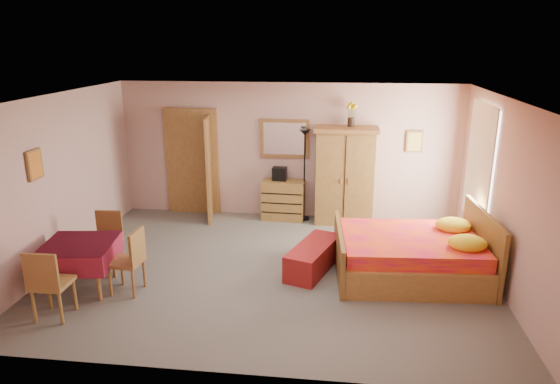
# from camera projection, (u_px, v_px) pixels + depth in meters

# --- Properties ---
(floor) EXTENTS (6.50, 6.50, 0.00)m
(floor) POSITION_uv_depth(u_px,v_px,m) (271.00, 269.00, 7.60)
(floor) COLOR slate
(floor) RESTS_ON ground
(ceiling) EXTENTS (6.50, 6.50, 0.00)m
(ceiling) POSITION_uv_depth(u_px,v_px,m) (270.00, 97.00, 6.84)
(ceiling) COLOR brown
(ceiling) RESTS_ON wall_back
(wall_back) EXTENTS (6.50, 0.10, 2.60)m
(wall_back) POSITION_uv_depth(u_px,v_px,m) (288.00, 151.00, 9.59)
(wall_back) COLOR tan
(wall_back) RESTS_ON floor
(wall_front) EXTENTS (6.50, 0.10, 2.60)m
(wall_front) POSITION_uv_depth(u_px,v_px,m) (236.00, 261.00, 4.85)
(wall_front) COLOR tan
(wall_front) RESTS_ON floor
(wall_left) EXTENTS (0.10, 5.00, 2.60)m
(wall_left) POSITION_uv_depth(u_px,v_px,m) (59.00, 181.00, 7.59)
(wall_left) COLOR tan
(wall_left) RESTS_ON floor
(wall_right) EXTENTS (0.10, 5.00, 2.60)m
(wall_right) POSITION_uv_depth(u_px,v_px,m) (505.00, 196.00, 6.85)
(wall_right) COLOR tan
(wall_right) RESTS_ON floor
(doorway) EXTENTS (1.06, 0.12, 2.15)m
(doorway) POSITION_uv_depth(u_px,v_px,m) (193.00, 163.00, 9.86)
(doorway) COLOR #9E6B35
(doorway) RESTS_ON floor
(window) EXTENTS (0.08, 1.40, 1.95)m
(window) POSITION_uv_depth(u_px,v_px,m) (480.00, 164.00, 7.95)
(window) COLOR white
(window) RESTS_ON wall_right
(picture_left) EXTENTS (0.04, 0.32, 0.42)m
(picture_left) POSITION_uv_depth(u_px,v_px,m) (34.00, 165.00, 6.90)
(picture_left) COLOR orange
(picture_left) RESTS_ON wall_left
(picture_back) EXTENTS (0.30, 0.04, 0.40)m
(picture_back) POSITION_uv_depth(u_px,v_px,m) (414.00, 141.00, 9.23)
(picture_back) COLOR #D8BF59
(picture_back) RESTS_ON wall_back
(chest_of_drawers) EXTENTS (0.83, 0.44, 0.77)m
(chest_of_drawers) POSITION_uv_depth(u_px,v_px,m) (283.00, 200.00, 9.65)
(chest_of_drawers) COLOR olive
(chest_of_drawers) RESTS_ON floor
(wall_mirror) EXTENTS (0.94, 0.07, 0.74)m
(wall_mirror) POSITION_uv_depth(u_px,v_px,m) (285.00, 138.00, 9.51)
(wall_mirror) COLOR white
(wall_mirror) RESTS_ON wall_back
(stereo) EXTENTS (0.28, 0.21, 0.25)m
(stereo) POSITION_uv_depth(u_px,v_px,m) (280.00, 174.00, 9.55)
(stereo) COLOR black
(stereo) RESTS_ON chest_of_drawers
(floor_lamp) EXTENTS (0.24, 0.24, 1.76)m
(floor_lamp) POSITION_uv_depth(u_px,v_px,m) (304.00, 175.00, 9.48)
(floor_lamp) COLOR black
(floor_lamp) RESTS_ON floor
(wardrobe) EXTENTS (1.17, 0.60, 1.83)m
(wardrobe) POSITION_uv_depth(u_px,v_px,m) (345.00, 176.00, 9.31)
(wardrobe) COLOR olive
(wardrobe) RESTS_ON floor
(sunflower_vase) EXTENTS (0.19, 0.19, 0.44)m
(sunflower_vase) POSITION_uv_depth(u_px,v_px,m) (351.00, 114.00, 9.07)
(sunflower_vase) COLOR yellow
(sunflower_vase) RESTS_ON wardrobe
(bed) EXTENTS (2.27, 1.84, 1.00)m
(bed) POSITION_uv_depth(u_px,v_px,m) (410.00, 244.00, 7.29)
(bed) COLOR #DF1543
(bed) RESTS_ON floor
(bench) EXTENTS (0.84, 1.31, 0.41)m
(bench) POSITION_uv_depth(u_px,v_px,m) (313.00, 257.00, 7.54)
(bench) COLOR maroon
(bench) RESTS_ON floor
(dining_table) EXTENTS (1.06, 1.06, 0.69)m
(dining_table) POSITION_uv_depth(u_px,v_px,m) (81.00, 266.00, 6.93)
(dining_table) COLOR maroon
(dining_table) RESTS_ON floor
(chair_south) EXTENTS (0.44, 0.44, 0.94)m
(chair_south) POSITION_uv_depth(u_px,v_px,m) (52.00, 282.00, 6.19)
(chair_south) COLOR #A37437
(chair_south) RESTS_ON floor
(chair_north) EXTENTS (0.42, 0.42, 0.89)m
(chair_north) POSITION_uv_depth(u_px,v_px,m) (106.00, 242.00, 7.48)
(chair_north) COLOR #A76838
(chair_north) RESTS_ON floor
(chair_west) EXTENTS (0.47, 0.47, 0.82)m
(chair_west) POSITION_uv_depth(u_px,v_px,m) (36.00, 261.00, 6.95)
(chair_west) COLOR #A86838
(chair_west) RESTS_ON floor
(chair_east) EXTENTS (0.44, 0.44, 0.91)m
(chair_east) POSITION_uv_depth(u_px,v_px,m) (126.00, 261.00, 6.82)
(chair_east) COLOR #9F6436
(chair_east) RESTS_ON floor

